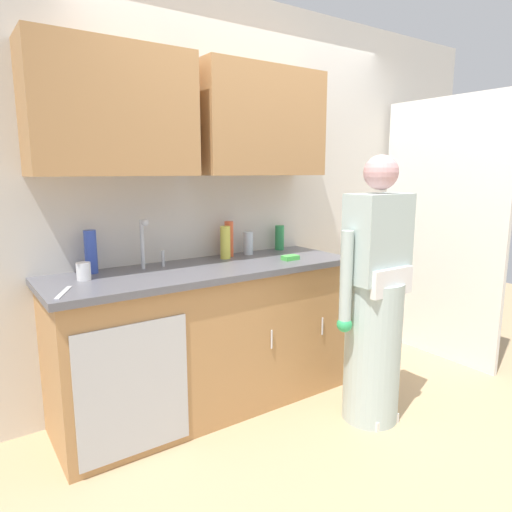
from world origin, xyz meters
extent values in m
plane|color=tan|center=(0.00, 0.00, 0.00)|extent=(9.00, 9.00, 0.00)
cube|color=beige|center=(0.00, 1.05, 1.35)|extent=(4.80, 0.10, 2.70)
cube|color=#B27F4C|center=(-1.04, 0.83, 1.85)|extent=(0.91, 0.34, 0.70)
cube|color=#B27F4C|center=(-0.05, 0.83, 1.85)|extent=(0.91, 0.34, 0.70)
cube|color=silver|center=(1.45, 0.40, 1.05)|extent=(0.04, 1.10, 2.10)
cube|color=#B27F4C|center=(-0.55, 0.70, 0.45)|extent=(1.90, 0.60, 0.90)
cube|color=#B7BABF|center=(-1.15, 0.39, 0.41)|extent=(0.60, 0.01, 0.72)
cylinder|color=silver|center=(-0.27, 0.39, 0.50)|extent=(0.01, 0.01, 0.12)
cylinder|color=silver|center=(0.16, 0.39, 0.50)|extent=(0.01, 0.01, 0.12)
cube|color=#595960|center=(-0.55, 0.70, 0.92)|extent=(1.96, 0.66, 0.04)
cube|color=#B7BABF|center=(-0.86, 0.70, 0.92)|extent=(0.50, 0.36, 0.03)
cylinder|color=#B7BABF|center=(-0.90, 0.85, 1.09)|extent=(0.02, 0.02, 0.30)
sphere|color=#B7BABF|center=(-0.90, 0.79, 1.23)|extent=(0.04, 0.04, 0.04)
cylinder|color=#B7BABF|center=(-0.77, 0.85, 0.99)|extent=(0.02, 0.02, 0.10)
cube|color=white|center=(0.21, -0.03, 0.03)|extent=(0.20, 0.26, 0.06)
cylinder|color=#B2C6C1|center=(0.21, -0.01, 0.44)|extent=(0.34, 0.34, 0.88)
cube|color=#B2C6C1|center=(0.21, -0.01, 1.14)|extent=(0.38, 0.22, 0.52)
sphere|color=#CD9999|center=(0.21, -0.01, 1.52)|extent=(0.20, 0.20, 0.20)
cube|color=white|center=(0.21, -0.13, 0.90)|extent=(0.32, 0.04, 0.16)
cylinder|color=#B2C6C1|center=(-0.02, 0.01, 0.93)|extent=(0.07, 0.07, 0.55)
sphere|color=#33B266|center=(-0.02, 0.01, 0.65)|extent=(0.09, 0.09, 0.09)
cylinder|color=#B2C6C1|center=(0.44, 0.01, 0.93)|extent=(0.07, 0.07, 0.55)
sphere|color=#33B266|center=(0.44, 0.01, 0.65)|extent=(0.09, 0.09, 0.09)
cylinder|color=#2D8C4C|center=(0.21, 0.93, 1.03)|extent=(0.07, 0.07, 0.19)
cylinder|color=#334CB2|center=(-1.19, 0.91, 1.07)|extent=(0.07, 0.07, 0.25)
cylinder|color=silver|center=(-0.10, 0.91, 1.02)|extent=(0.07, 0.07, 0.16)
cylinder|color=#D8D14C|center=(-0.31, 0.86, 1.05)|extent=(0.07, 0.07, 0.22)
cylinder|color=#E05933|center=(-0.25, 0.91, 1.06)|extent=(0.06, 0.06, 0.25)
cylinder|color=white|center=(-1.27, 0.76, 0.99)|extent=(0.08, 0.08, 0.10)
cube|color=silver|center=(-1.43, 0.53, 0.94)|extent=(0.13, 0.23, 0.01)
cube|color=#4CBF4C|center=(0.02, 0.57, 0.96)|extent=(0.11, 0.07, 0.03)
camera|label=1|loc=(-1.88, -1.77, 1.52)|focal=31.96mm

